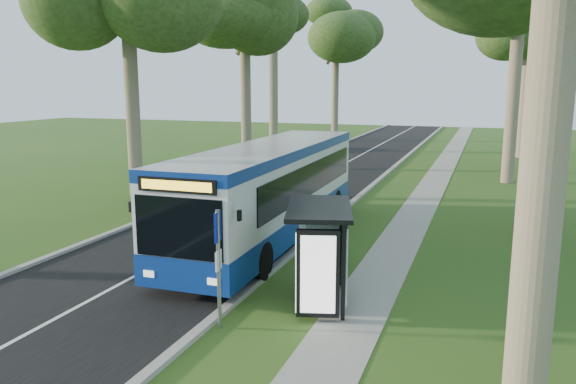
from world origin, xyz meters
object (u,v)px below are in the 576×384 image
at_px(car_silver, 307,142).
at_px(litter_bin, 336,252).
at_px(bus_shelter, 320,239).
at_px(car_white, 255,154).
at_px(bus, 270,192).
at_px(bus_stop_sign, 218,256).

bearing_deg(car_silver, litter_bin, -81.89).
bearing_deg(bus_shelter, car_white, 100.77).
relative_size(bus, car_white, 3.00).
height_order(bus_stop_sign, car_white, bus_stop_sign).
bearing_deg(car_white, litter_bin, -70.62).
height_order(bus_stop_sign, litter_bin, bus_stop_sign).
xyz_separation_m(bus, bus_stop_sign, (1.55, -7.06, -0.05)).
height_order(bus_stop_sign, car_silver, bus_stop_sign).
bearing_deg(bus_stop_sign, car_white, 102.93).
bearing_deg(bus_shelter, car_silver, 92.45).
relative_size(bus_stop_sign, bus_shelter, 0.86).
distance_m(bus, bus_shelter, 6.14).
xyz_separation_m(bus, car_silver, (-7.17, 26.54, -1.01)).
height_order(litter_bin, car_silver, car_silver).
bearing_deg(bus, car_silver, 104.31).
bearing_deg(bus_stop_sign, car_silver, 96.15).
xyz_separation_m(bus_stop_sign, car_white, (-9.56, 24.48, -0.96)).
relative_size(bus, bus_stop_sign, 4.65).
bearing_deg(bus_shelter, bus, 106.77).
xyz_separation_m(bus_shelter, car_silver, (-10.48, 31.71, -1.00)).
bearing_deg(car_silver, bus_shelter, -83.02).
height_order(bus_shelter, litter_bin, bus_shelter).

